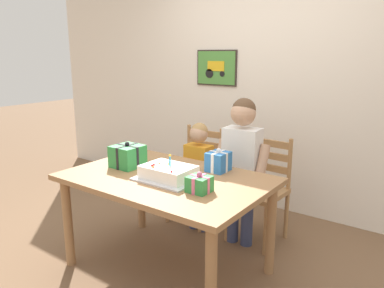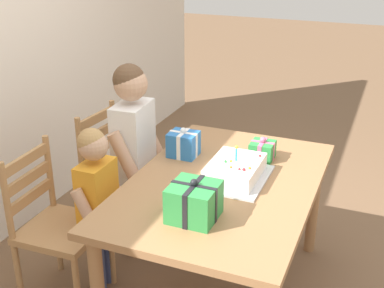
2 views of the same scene
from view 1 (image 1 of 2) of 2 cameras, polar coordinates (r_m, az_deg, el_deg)
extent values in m
plane|color=brown|center=(3.06, -3.70, -18.43)|extent=(20.00, 20.00, 0.00)
cube|color=silver|center=(4.00, 11.30, 8.78)|extent=(6.40, 0.08, 2.60)
cube|color=#332823|center=(4.22, 3.78, 11.57)|extent=(0.51, 0.02, 0.39)
cube|color=#4C8E3D|center=(4.21, 3.71, 11.57)|extent=(0.48, 0.01, 0.36)
cube|color=gold|center=(4.21, 3.67, 11.84)|extent=(0.22, 0.01, 0.11)
cylinder|color=black|center=(4.26, 2.68, 10.75)|extent=(0.10, 0.01, 0.10)
cylinder|color=black|center=(4.17, 4.65, 10.66)|extent=(0.06, 0.01, 0.06)
cube|color=#9E7047|center=(2.74, -3.93, -5.36)|extent=(1.48, 0.97, 0.04)
cylinder|color=#9E7047|center=(3.08, -18.49, -11.35)|extent=(0.07, 0.07, 0.71)
cylinder|color=#9E7047|center=(2.26, 2.92, -20.47)|extent=(0.07, 0.07, 0.71)
cylinder|color=#9E7047|center=(3.57, -7.83, -7.27)|extent=(0.07, 0.07, 0.71)
cylinder|color=#9E7047|center=(2.88, 11.99, -12.72)|extent=(0.07, 0.07, 0.71)
cube|color=silver|center=(2.66, -3.63, -5.33)|extent=(0.44, 0.34, 0.01)
cube|color=white|center=(2.65, -3.65, -4.29)|extent=(0.36, 0.26, 0.09)
cylinder|color=#33ADE5|center=(2.61, -3.40, -2.68)|extent=(0.01, 0.01, 0.07)
sphere|color=yellow|center=(2.60, -3.41, -1.73)|extent=(0.02, 0.02, 0.02)
sphere|color=red|center=(2.63, -6.14, -3.28)|extent=(0.02, 0.02, 0.02)
sphere|color=yellow|center=(2.65, -3.58, -3.08)|extent=(0.01, 0.01, 0.01)
sphere|color=orange|center=(2.60, -6.04, -3.50)|extent=(0.02, 0.02, 0.02)
sphere|color=green|center=(2.68, -3.53, -2.91)|extent=(0.02, 0.02, 0.02)
sphere|color=red|center=(2.65, -5.85, -3.15)|extent=(0.01, 0.01, 0.01)
sphere|color=red|center=(2.48, -3.14, -4.25)|extent=(0.01, 0.01, 0.01)
sphere|color=orange|center=(2.68, -5.06, -2.93)|extent=(0.01, 0.01, 0.01)
cube|color=#286BB7|center=(2.84, 4.05, -2.71)|extent=(0.15, 0.17, 0.15)
cube|color=white|center=(2.84, 4.05, -2.71)|extent=(0.15, 0.02, 0.15)
cube|color=white|center=(2.84, 4.05, -2.71)|extent=(0.02, 0.17, 0.15)
sphere|color=white|center=(2.81, 4.08, -0.98)|extent=(0.04, 0.04, 0.04)
cube|color=#2D8E42|center=(2.98, -9.84, -1.85)|extent=(0.22, 0.22, 0.17)
cube|color=black|center=(2.98, -9.84, -1.85)|extent=(0.22, 0.02, 0.18)
cube|color=black|center=(2.98, -9.84, -1.85)|extent=(0.02, 0.22, 0.18)
sphere|color=black|center=(2.95, -9.92, 0.02)|extent=(0.04, 0.04, 0.04)
cube|color=#2D8E42|center=(2.42, 1.14, -6.17)|extent=(0.14, 0.14, 0.10)
cube|color=#DB668E|center=(2.42, 1.14, -6.17)|extent=(0.15, 0.02, 0.11)
cube|color=#DB668E|center=(2.42, 1.14, -6.17)|extent=(0.02, 0.14, 0.11)
sphere|color=#DB668E|center=(2.39, 1.14, -4.67)|extent=(0.04, 0.04, 0.04)
cube|color=#A87A4C|center=(3.65, 0.33, -5.08)|extent=(0.43, 0.43, 0.04)
cylinder|color=#A87A4C|center=(3.49, 1.21, -10.14)|extent=(0.04, 0.04, 0.43)
cylinder|color=#A87A4C|center=(3.69, -3.81, -8.79)|extent=(0.04, 0.04, 0.43)
cylinder|color=#A87A4C|center=(3.79, 4.36, -8.18)|extent=(0.04, 0.04, 0.43)
cylinder|color=#A87A4C|center=(3.98, -0.44, -7.07)|extent=(0.04, 0.04, 0.43)
cylinder|color=#A87A4C|center=(3.64, 4.49, -1.15)|extent=(0.04, 0.04, 0.45)
cylinder|color=#A87A4C|center=(3.83, -0.46, -0.34)|extent=(0.04, 0.04, 0.45)
cube|color=#A87A4C|center=(3.75, 1.94, -1.73)|extent=(0.36, 0.04, 0.06)
cube|color=#A87A4C|center=(3.72, 1.96, -0.06)|extent=(0.36, 0.04, 0.06)
cube|color=#A87A4C|center=(3.69, 1.97, 1.63)|extent=(0.36, 0.04, 0.06)
cube|color=#A87A4C|center=(3.32, 10.08, -7.25)|extent=(0.45, 0.45, 0.04)
cylinder|color=#A87A4C|center=(3.18, 11.20, -12.92)|extent=(0.04, 0.04, 0.43)
cylinder|color=#A87A4C|center=(3.35, 5.39, -11.23)|extent=(0.04, 0.04, 0.43)
cylinder|color=#A87A4C|center=(3.49, 14.26, -10.60)|extent=(0.04, 0.04, 0.43)
cylinder|color=#A87A4C|center=(3.65, 8.81, -9.21)|extent=(0.04, 0.04, 0.43)
cylinder|color=#A87A4C|center=(3.32, 14.74, -3.02)|extent=(0.04, 0.04, 0.45)
cylinder|color=#A87A4C|center=(3.49, 9.10, -1.93)|extent=(0.04, 0.04, 0.45)
cube|color=#A87A4C|center=(3.42, 11.79, -3.55)|extent=(0.36, 0.05, 0.06)
cube|color=#A87A4C|center=(3.39, 11.89, -1.73)|extent=(0.36, 0.05, 0.06)
cube|color=#A87A4C|center=(3.36, 11.98, 0.12)|extent=(0.36, 0.05, 0.06)
cylinder|color=#38426B|center=(3.29, 8.43, -11.30)|extent=(0.10, 0.10, 0.48)
cylinder|color=#38426B|center=(3.34, 6.29, -10.84)|extent=(0.10, 0.10, 0.48)
cube|color=white|center=(3.14, 7.63, -2.50)|extent=(0.31, 0.20, 0.55)
cylinder|color=tan|center=(3.04, 10.58, -3.50)|extent=(0.10, 0.23, 0.37)
cylinder|color=tan|center=(3.19, 4.26, -2.48)|extent=(0.10, 0.23, 0.37)
sphere|color=tan|center=(3.05, 7.87, 4.69)|extent=(0.21, 0.21, 0.21)
sphere|color=brown|center=(3.06, 7.96, 5.19)|extent=(0.20, 0.20, 0.20)
cylinder|color=#38426B|center=(3.52, 1.71, -10.31)|extent=(0.08, 0.08, 0.38)
cylinder|color=#38426B|center=(3.58, 0.27, -9.90)|extent=(0.08, 0.08, 0.38)
cube|color=orange|center=(3.40, 1.01, -3.75)|extent=(0.24, 0.15, 0.44)
cylinder|color=tan|center=(3.30, 2.87, -4.57)|extent=(0.06, 0.18, 0.29)
cylinder|color=tan|center=(3.47, -1.32, -3.65)|extent=(0.06, 0.18, 0.29)
sphere|color=tan|center=(3.32, 1.03, 1.56)|extent=(0.16, 0.16, 0.16)
sphere|color=#A87F4C|center=(3.33, 1.13, 1.94)|extent=(0.16, 0.16, 0.16)
camera|label=2|loc=(4.19, -38.77, 16.10)|focal=47.54mm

